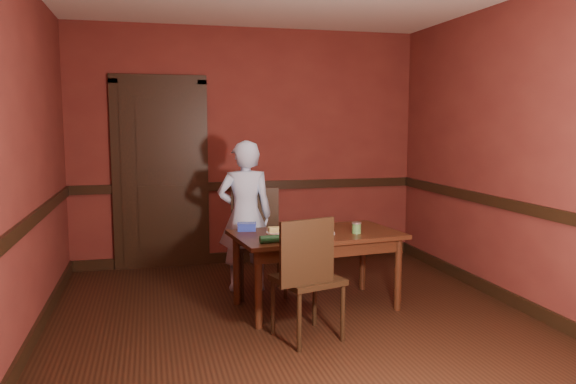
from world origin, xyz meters
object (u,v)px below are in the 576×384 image
sauce_jar (356,228)px  food_tub (247,227)px  chair_near (307,277)px  person (245,216)px  dining_table (316,270)px  chair_far (261,243)px  cheese_saucer (276,231)px  sandwich_plate (321,232)px

sauce_jar → food_tub: (-0.91, 0.34, -0.01)m
chair_near → person: person is taller
dining_table → chair_far: size_ratio=1.44×
dining_table → sauce_jar: 0.52m
chair_far → chair_near: chair_far is taller
food_tub → chair_near: bearing=-61.9°
chair_far → cheese_saucer: 0.48m
dining_table → sauce_jar: bearing=-26.0°
dining_table → person: size_ratio=0.98×
chair_far → food_tub: 0.39m
dining_table → sauce_jar: size_ratio=14.74×
chair_near → person: bearing=-96.6°
chair_near → sauce_jar: 0.86m
person → sauce_jar: 1.16m
person → food_tub: bearing=87.4°
chair_near → food_tub: bearing=-88.2°
dining_table → chair_near: size_ratio=1.51×
person → cheese_saucer: bearing=110.1°
sandwich_plate → sauce_jar: sauce_jar is taller
dining_table → chair_near: 0.74m
chair_far → food_tub: size_ratio=5.36×
food_tub → cheese_saucer: bearing=-26.9°
chair_far → sandwich_plate: chair_far is taller
chair_far → cheese_saucer: (0.04, -0.44, 0.20)m
dining_table → cheese_saucer: cheese_saucer is taller
sauce_jar → food_tub: bearing=159.3°
chair_far → food_tub: chair_far is taller
cheese_saucer → chair_far: bearing=95.6°
dining_table → person: bearing=120.4°
food_tub → chair_far: bearing=66.2°
chair_far → sauce_jar: size_ratio=10.22×
chair_far → sandwich_plate: bearing=-50.3°
chair_far → person: 0.32m
dining_table → chair_near: (-0.27, -0.68, 0.14)m
sandwich_plate → sauce_jar: 0.32m
chair_near → food_tub: (-0.30, 0.91, 0.23)m
sandwich_plate → cheese_saucer: sandwich_plate is taller
person → cheese_saucer: (0.16, -0.62, -0.04)m
chair_far → person: person is taller
person → sauce_jar: person is taller
chair_far → cheese_saucer: bearing=-80.0°
person → sandwich_plate: person is taller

